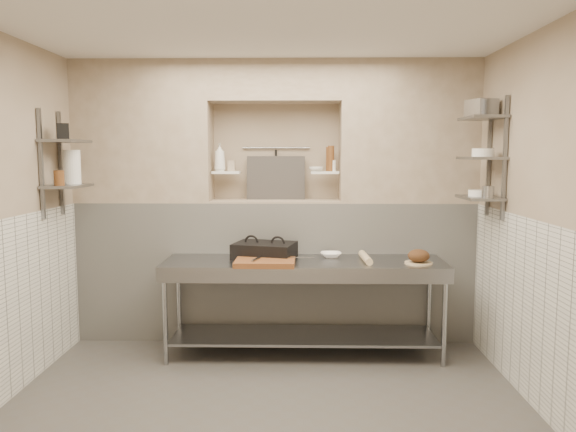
{
  "coord_description": "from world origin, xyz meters",
  "views": [
    {
      "loc": [
        0.23,
        -3.94,
        1.88
      ],
      "look_at": [
        0.14,
        0.9,
        1.35
      ],
      "focal_mm": 35.0,
      "sensor_mm": 36.0,
      "label": 1
    }
  ],
  "objects_px": {
    "prep_table": "(304,288)",
    "mixing_bowl": "(331,255)",
    "cutting_board": "(265,262)",
    "jug_left": "(72,167)",
    "bowl_alcove": "(316,169)",
    "panini_press": "(265,251)",
    "bread_loaf": "(419,256)",
    "bottle_soap": "(220,157)",
    "rolling_pin": "(366,258)"
  },
  "relations": [
    {
      "from": "panini_press",
      "to": "cutting_board",
      "type": "distance_m",
      "value": 0.32
    },
    {
      "from": "prep_table",
      "to": "bread_loaf",
      "type": "xyz_separation_m",
      "value": [
        1.03,
        -0.11,
        0.33
      ]
    },
    {
      "from": "prep_table",
      "to": "mixing_bowl",
      "type": "relative_size",
      "value": 12.89
    },
    {
      "from": "prep_table",
      "to": "panini_press",
      "type": "bearing_deg",
      "value": 162.96
    },
    {
      "from": "cutting_board",
      "to": "mixing_bowl",
      "type": "relative_size",
      "value": 2.63
    },
    {
      "from": "rolling_pin",
      "to": "bread_loaf",
      "type": "distance_m",
      "value": 0.48
    },
    {
      "from": "mixing_bowl",
      "to": "bread_loaf",
      "type": "distance_m",
      "value": 0.83
    },
    {
      "from": "mixing_bowl",
      "to": "jug_left",
      "type": "xyz_separation_m",
      "value": [
        -2.39,
        -0.19,
        0.84
      ]
    },
    {
      "from": "cutting_board",
      "to": "bowl_alcove",
      "type": "height_order",
      "value": "bowl_alcove"
    },
    {
      "from": "panini_press",
      "to": "jug_left",
      "type": "xyz_separation_m",
      "value": [
        -1.75,
        -0.13,
        0.79
      ]
    },
    {
      "from": "panini_press",
      "to": "mixing_bowl",
      "type": "xyz_separation_m",
      "value": [
        0.63,
        0.07,
        -0.05
      ]
    },
    {
      "from": "panini_press",
      "to": "prep_table",
      "type": "bearing_deg",
      "value": -2.81
    },
    {
      "from": "mixing_bowl",
      "to": "bread_loaf",
      "type": "xyz_separation_m",
      "value": [
        0.77,
        -0.3,
        0.05
      ]
    },
    {
      "from": "bread_loaf",
      "to": "bowl_alcove",
      "type": "xyz_separation_m",
      "value": [
        -0.91,
        0.65,
        0.76
      ]
    },
    {
      "from": "cutting_board",
      "to": "bread_loaf",
      "type": "xyz_separation_m",
      "value": [
        1.38,
        0.08,
        0.05
      ]
    },
    {
      "from": "panini_press",
      "to": "bottle_soap",
      "type": "distance_m",
      "value": 1.09
    },
    {
      "from": "rolling_pin",
      "to": "bottle_soap",
      "type": "relative_size",
      "value": 1.56
    },
    {
      "from": "prep_table",
      "to": "bread_loaf",
      "type": "relative_size",
      "value": 13.28
    },
    {
      "from": "prep_table",
      "to": "bowl_alcove",
      "type": "bearing_deg",
      "value": 76.86
    },
    {
      "from": "prep_table",
      "to": "rolling_pin",
      "type": "height_order",
      "value": "rolling_pin"
    },
    {
      "from": "cutting_board",
      "to": "panini_press",
      "type": "bearing_deg",
      "value": 93.99
    },
    {
      "from": "rolling_pin",
      "to": "mixing_bowl",
      "type": "bearing_deg",
      "value": 148.9
    },
    {
      "from": "panini_press",
      "to": "bread_loaf",
      "type": "xyz_separation_m",
      "value": [
        1.41,
        -0.23,
        -0.0
      ]
    },
    {
      "from": "panini_press",
      "to": "bowl_alcove",
      "type": "relative_size",
      "value": 4.43
    },
    {
      "from": "rolling_pin",
      "to": "bottle_soap",
      "type": "xyz_separation_m",
      "value": [
        -1.41,
        0.55,
        0.92
      ]
    },
    {
      "from": "bottle_soap",
      "to": "bowl_alcove",
      "type": "height_order",
      "value": "bottle_soap"
    },
    {
      "from": "prep_table",
      "to": "cutting_board",
      "type": "distance_m",
      "value": 0.49
    },
    {
      "from": "bread_loaf",
      "to": "panini_press",
      "type": "bearing_deg",
      "value": 170.75
    },
    {
      "from": "prep_table",
      "to": "bread_loaf",
      "type": "distance_m",
      "value": 1.09
    },
    {
      "from": "mixing_bowl",
      "to": "bread_loaf",
      "type": "height_order",
      "value": "bread_loaf"
    },
    {
      "from": "rolling_pin",
      "to": "jug_left",
      "type": "distance_m",
      "value": 2.82
    },
    {
      "from": "cutting_board",
      "to": "jug_left",
      "type": "relative_size",
      "value": 1.71
    },
    {
      "from": "cutting_board",
      "to": "bottle_soap",
      "type": "relative_size",
      "value": 1.87
    },
    {
      "from": "bowl_alcove",
      "to": "prep_table",
      "type": "bearing_deg",
      "value": -103.14
    },
    {
      "from": "jug_left",
      "to": "panini_press",
      "type": "bearing_deg",
      "value": 4.13
    },
    {
      "from": "bottle_soap",
      "to": "jug_left",
      "type": "distance_m",
      "value": 1.4
    },
    {
      "from": "rolling_pin",
      "to": "bowl_alcove",
      "type": "relative_size",
      "value": 3.08
    },
    {
      "from": "prep_table",
      "to": "mixing_bowl",
      "type": "height_order",
      "value": "mixing_bowl"
    },
    {
      "from": "bread_loaf",
      "to": "mixing_bowl",
      "type": "bearing_deg",
      "value": 159.1
    },
    {
      "from": "bread_loaf",
      "to": "bowl_alcove",
      "type": "bearing_deg",
      "value": 144.27
    },
    {
      "from": "panini_press",
      "to": "cutting_board",
      "type": "xyz_separation_m",
      "value": [
        0.02,
        -0.31,
        -0.05
      ]
    },
    {
      "from": "panini_press",
      "to": "bottle_soap",
      "type": "height_order",
      "value": "bottle_soap"
    },
    {
      "from": "rolling_pin",
      "to": "jug_left",
      "type": "relative_size",
      "value": 1.42
    },
    {
      "from": "rolling_pin",
      "to": "bread_loaf",
      "type": "xyz_separation_m",
      "value": [
        0.46,
        -0.11,
        0.04
      ]
    },
    {
      "from": "bottle_soap",
      "to": "bowl_alcove",
      "type": "xyz_separation_m",
      "value": [
        0.97,
        -0.0,
        -0.12
      ]
    },
    {
      "from": "bottle_soap",
      "to": "rolling_pin",
      "type": "bearing_deg",
      "value": -21.16
    },
    {
      "from": "rolling_pin",
      "to": "bowl_alcove",
      "type": "xyz_separation_m",
      "value": [
        -0.44,
        0.54,
        0.8
      ]
    },
    {
      "from": "bread_loaf",
      "to": "bowl_alcove",
      "type": "distance_m",
      "value": 1.35
    },
    {
      "from": "panini_press",
      "to": "bowl_alcove",
      "type": "xyz_separation_m",
      "value": [
        0.5,
        0.42,
        0.76
      ]
    },
    {
      "from": "prep_table",
      "to": "panini_press",
      "type": "relative_size",
      "value": 4.1
    }
  ]
}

